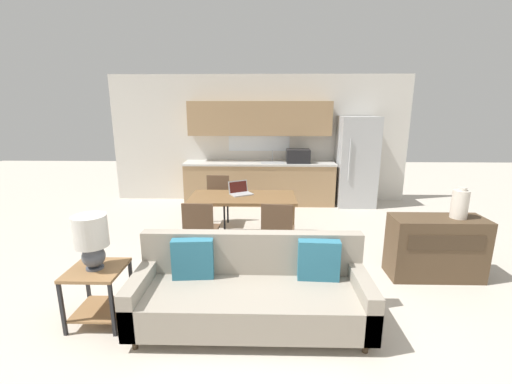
{
  "coord_description": "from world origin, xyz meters",
  "views": [
    {
      "loc": [
        0.1,
        -2.87,
        2.05
      ],
      "look_at": [
        -0.01,
        1.5,
        0.95
      ],
      "focal_mm": 24.0,
      "sensor_mm": 36.0,
      "label": 1
    }
  ],
  "objects_px": {
    "vase": "(460,204)",
    "dining_chair_near_right": "(278,229)",
    "credenza": "(435,248)",
    "dining_table": "(243,200)",
    "dining_chair_far_left": "(217,198)",
    "couch": "(251,291)",
    "laptop": "(240,191)",
    "side_table": "(98,286)",
    "refrigerator": "(356,162)",
    "table_lamp": "(91,238)",
    "dining_chair_near_left": "(200,228)"
  },
  "relations": [
    {
      "from": "vase",
      "to": "dining_chair_near_right",
      "type": "relative_size",
      "value": 0.43
    },
    {
      "from": "credenza",
      "to": "dining_chair_near_right",
      "type": "relative_size",
      "value": 1.27
    },
    {
      "from": "vase",
      "to": "dining_table",
      "type": "bearing_deg",
      "value": 157.55
    },
    {
      "from": "dining_table",
      "to": "vase",
      "type": "xyz_separation_m",
      "value": [
        2.63,
        -1.09,
        0.27
      ]
    },
    {
      "from": "dining_chair_near_right",
      "to": "dining_chair_far_left",
      "type": "xyz_separation_m",
      "value": [
        -1.01,
        1.56,
        0.0
      ]
    },
    {
      "from": "couch",
      "to": "laptop",
      "type": "relative_size",
      "value": 5.42
    },
    {
      "from": "dining_table",
      "to": "laptop",
      "type": "bearing_deg",
      "value": 111.1
    },
    {
      "from": "credenza",
      "to": "dining_chair_near_right",
      "type": "distance_m",
      "value": 1.94
    },
    {
      "from": "side_table",
      "to": "refrigerator",
      "type": "bearing_deg",
      "value": 49.96
    },
    {
      "from": "side_table",
      "to": "table_lamp",
      "type": "relative_size",
      "value": 1.06
    },
    {
      "from": "couch",
      "to": "side_table",
      "type": "bearing_deg",
      "value": -179.29
    },
    {
      "from": "dining_chair_near_left",
      "to": "table_lamp",
      "type": "bearing_deg",
      "value": 62.59
    },
    {
      "from": "dining_table",
      "to": "dining_chair_near_left",
      "type": "relative_size",
      "value": 1.85
    },
    {
      "from": "dining_chair_far_left",
      "to": "vase",
      "type": "bearing_deg",
      "value": -26.96
    },
    {
      "from": "dining_chair_near_right",
      "to": "laptop",
      "type": "relative_size",
      "value": 2.14
    },
    {
      "from": "couch",
      "to": "laptop",
      "type": "height_order",
      "value": "laptop"
    },
    {
      "from": "side_table",
      "to": "dining_chair_near_left",
      "type": "xyz_separation_m",
      "value": [
        0.76,
        1.3,
        0.11
      ]
    },
    {
      "from": "dining_table",
      "to": "dining_chair_near_right",
      "type": "relative_size",
      "value": 1.85
    },
    {
      "from": "vase",
      "to": "couch",
      "type": "bearing_deg",
      "value": -158.1
    },
    {
      "from": "dining_table",
      "to": "dining_chair_near_left",
      "type": "bearing_deg",
      "value": -123.33
    },
    {
      "from": "dining_chair_far_left",
      "to": "side_table",
      "type": "bearing_deg",
      "value": -101.36
    },
    {
      "from": "refrigerator",
      "to": "credenza",
      "type": "xyz_separation_m",
      "value": [
        0.17,
        -3.19,
        -0.54
      ]
    },
    {
      "from": "dining_chair_near_left",
      "to": "dining_chair_far_left",
      "type": "xyz_separation_m",
      "value": [
        0.01,
        1.55,
        0.0
      ]
    },
    {
      "from": "table_lamp",
      "to": "laptop",
      "type": "height_order",
      "value": "table_lamp"
    },
    {
      "from": "refrigerator",
      "to": "couch",
      "type": "xyz_separation_m",
      "value": [
        -2.04,
        -4.16,
        -0.6
      ]
    },
    {
      "from": "refrigerator",
      "to": "dining_chair_far_left",
      "type": "distance_m",
      "value": 3.08
    },
    {
      "from": "dining_chair_near_left",
      "to": "laptop",
      "type": "distance_m",
      "value": 1.06
    },
    {
      "from": "couch",
      "to": "dining_chair_near_left",
      "type": "relative_size",
      "value": 2.54
    },
    {
      "from": "dining_table",
      "to": "table_lamp",
      "type": "xyz_separation_m",
      "value": [
        -1.28,
        -2.08,
        0.21
      ]
    },
    {
      "from": "couch",
      "to": "laptop",
      "type": "xyz_separation_m",
      "value": [
        -0.25,
        2.2,
        0.44
      ]
    },
    {
      "from": "side_table",
      "to": "table_lamp",
      "type": "bearing_deg",
      "value": 163.26
    },
    {
      "from": "dining_table",
      "to": "couch",
      "type": "xyz_separation_m",
      "value": [
        0.2,
        -2.06,
        -0.33
      ]
    },
    {
      "from": "refrigerator",
      "to": "table_lamp",
      "type": "bearing_deg",
      "value": -130.11
    },
    {
      "from": "side_table",
      "to": "credenza",
      "type": "distance_m",
      "value": 3.81
    },
    {
      "from": "table_lamp",
      "to": "dining_chair_near_right",
      "type": "bearing_deg",
      "value": 35.91
    },
    {
      "from": "dining_chair_near_right",
      "to": "laptop",
      "type": "xyz_separation_m",
      "value": [
        -0.55,
        0.92,
        0.28
      ]
    },
    {
      "from": "dining_chair_far_left",
      "to": "dining_table",
      "type": "bearing_deg",
      "value": -53.05
    },
    {
      "from": "refrigerator",
      "to": "side_table",
      "type": "height_order",
      "value": "refrigerator"
    },
    {
      "from": "refrigerator",
      "to": "couch",
      "type": "height_order",
      "value": "refrigerator"
    },
    {
      "from": "side_table",
      "to": "vase",
      "type": "xyz_separation_m",
      "value": [
        3.9,
        0.99,
        0.56
      ]
    },
    {
      "from": "couch",
      "to": "credenza",
      "type": "height_order",
      "value": "couch"
    },
    {
      "from": "dining_chair_far_left",
      "to": "table_lamp",
      "type": "bearing_deg",
      "value": -101.5
    },
    {
      "from": "table_lamp",
      "to": "dining_chair_far_left",
      "type": "bearing_deg",
      "value": 74.82
    },
    {
      "from": "vase",
      "to": "laptop",
      "type": "xyz_separation_m",
      "value": [
        -2.68,
        1.22,
        -0.16
      ]
    },
    {
      "from": "credenza",
      "to": "dining_table",
      "type": "bearing_deg",
      "value": 155.6
    },
    {
      "from": "vase",
      "to": "dining_chair_near_left",
      "type": "height_order",
      "value": "vase"
    },
    {
      "from": "dining_chair_near_left",
      "to": "dining_chair_near_right",
      "type": "xyz_separation_m",
      "value": [
        1.01,
        -0.01,
        0.0
      ]
    },
    {
      "from": "couch",
      "to": "dining_chair_near_left",
      "type": "xyz_separation_m",
      "value": [
        -0.72,
        1.28,
        0.16
      ]
    },
    {
      "from": "dining_table",
      "to": "dining_chair_far_left",
      "type": "height_order",
      "value": "dining_chair_far_left"
    },
    {
      "from": "refrigerator",
      "to": "dining_chair_near_left",
      "type": "bearing_deg",
      "value": -133.73
    }
  ]
}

